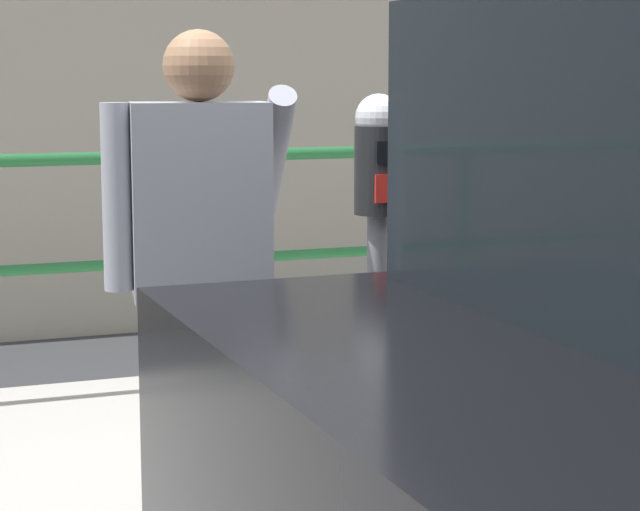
# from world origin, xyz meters

# --- Properties ---
(sidewalk_curb) EXTENTS (36.00, 2.68, 0.13)m
(sidewalk_curb) POSITION_xyz_m (0.00, 1.34, 0.06)
(sidewalk_curb) COLOR #ADA8A0
(sidewalk_curb) RESTS_ON ground
(parking_meter) EXTENTS (0.15, 0.16, 1.45)m
(parking_meter) POSITION_xyz_m (-0.22, 0.36, 1.15)
(parking_meter) COLOR slate
(parking_meter) RESTS_ON sidewalk_curb
(pedestrian_at_meter) EXTENTS (0.66, 0.53, 1.65)m
(pedestrian_at_meter) POSITION_xyz_m (-0.78, 0.45, 1.06)
(pedestrian_at_meter) COLOR brown
(pedestrian_at_meter) RESTS_ON sidewalk_curb
(background_railing) EXTENTS (24.06, 0.06, 1.15)m
(background_railing) POSITION_xyz_m (-0.00, 2.42, 0.96)
(background_railing) COLOR #1E602D
(background_railing) RESTS_ON sidewalk_curb
(backdrop_wall) EXTENTS (32.00, 0.50, 2.62)m
(backdrop_wall) POSITION_xyz_m (0.00, 4.52, 1.31)
(backdrop_wall) COLOR #ADA38E
(backdrop_wall) RESTS_ON ground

